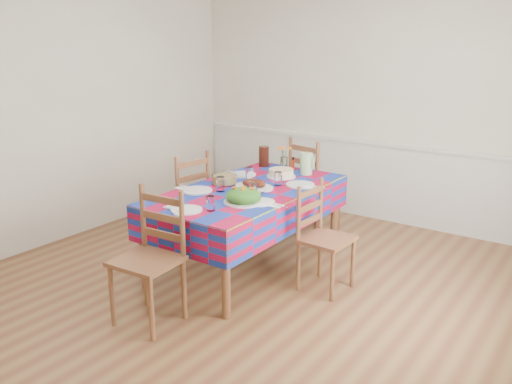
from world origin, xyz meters
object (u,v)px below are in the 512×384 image
at_px(dining_table, 248,197).
at_px(chair_near, 151,258).
at_px(meat_platter, 254,185).
at_px(tea_pitcher, 264,156).
at_px(chair_far, 312,185).
at_px(chair_right, 322,238).
at_px(green_pitcher, 306,164).
at_px(chair_left, 185,202).

relative_size(dining_table, chair_near, 1.91).
distance_m(meat_platter, tea_pitcher, 0.85).
height_order(chair_far, chair_right, chair_far).
height_order(green_pitcher, chair_right, green_pitcher).
distance_m(meat_platter, chair_near, 1.30).
distance_m(tea_pitcher, chair_right, 1.45).
relative_size(meat_platter, chair_right, 0.41).
bearing_deg(green_pitcher, chair_right, -51.52).
bearing_deg(green_pitcher, meat_platter, -100.64).
bearing_deg(meat_platter, chair_left, -175.50).
distance_m(dining_table, chair_far, 1.23).
xyz_separation_m(green_pitcher, chair_far, (-0.18, 0.45, -0.35)).
bearing_deg(chair_right, meat_platter, 88.63).
bearing_deg(chair_right, tea_pitcher, 57.79).
xyz_separation_m(meat_platter, tea_pitcher, (-0.40, 0.75, 0.08)).
bearing_deg(meat_platter, chair_near, -91.62).
bearing_deg(chair_near, chair_far, 86.55).
distance_m(chair_near, chair_right, 1.44).
bearing_deg(chair_right, dining_table, 92.96).
height_order(green_pitcher, chair_far, chair_far).
distance_m(dining_table, tea_pitcher, 0.90).
distance_m(meat_platter, chair_right, 0.81).
bearing_deg(meat_platter, chair_right, -4.18).
bearing_deg(chair_left, chair_right, 99.12).
bearing_deg(green_pitcher, chair_far, 111.44).
bearing_deg(tea_pitcher, meat_platter, -61.67).
distance_m(green_pitcher, chair_near, 2.02).
bearing_deg(dining_table, chair_left, -179.47).
relative_size(tea_pitcher, chair_far, 0.21).
relative_size(dining_table, green_pitcher, 9.04).
bearing_deg(chair_near, chair_left, 118.74).
height_order(chair_near, chair_far, chair_far).
height_order(dining_table, tea_pitcher, tea_pitcher).
height_order(meat_platter, tea_pitcher, tea_pitcher).
bearing_deg(meat_platter, dining_table, -120.44).
relative_size(dining_table, chair_far, 1.88).
bearing_deg(chair_near, dining_table, 86.23).
bearing_deg(green_pitcher, chair_near, -94.88).
relative_size(tea_pitcher, chair_left, 0.21).
height_order(chair_left, chair_right, chair_left).
xyz_separation_m(meat_platter, chair_near, (-0.04, -1.27, -0.28)).
xyz_separation_m(green_pitcher, chair_right, (0.61, -0.76, -0.41)).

